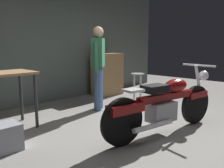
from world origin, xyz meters
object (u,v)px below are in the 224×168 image
at_px(person_standing, 98,64).
at_px(motorcycle, 165,104).
at_px(storage_bin, 1,139).
at_px(shop_stool, 138,79).
at_px(wooden_dresser, 107,74).

bearing_deg(person_standing, motorcycle, 45.46).
bearing_deg(storage_bin, motorcycle, -29.69).
bearing_deg(shop_stool, wooden_dresser, 97.12).
distance_m(motorcycle, wooden_dresser, 2.90).
xyz_separation_m(motorcycle, person_standing, (0.21, 1.67, 0.48)).
relative_size(person_standing, shop_stool, 2.61).
bearing_deg(wooden_dresser, motorcycle, -118.08).
bearing_deg(shop_stool, person_standing, 178.74).
xyz_separation_m(shop_stool, wooden_dresser, (-0.11, 0.91, 0.05)).
relative_size(motorcycle, shop_stool, 3.38).
xyz_separation_m(person_standing, wooden_dresser, (1.15, 0.89, -0.38)).
distance_m(person_standing, wooden_dresser, 1.50).
height_order(motorcycle, person_standing, person_standing).
bearing_deg(motorcycle, person_standing, 93.69).
relative_size(person_standing, storage_bin, 3.80).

